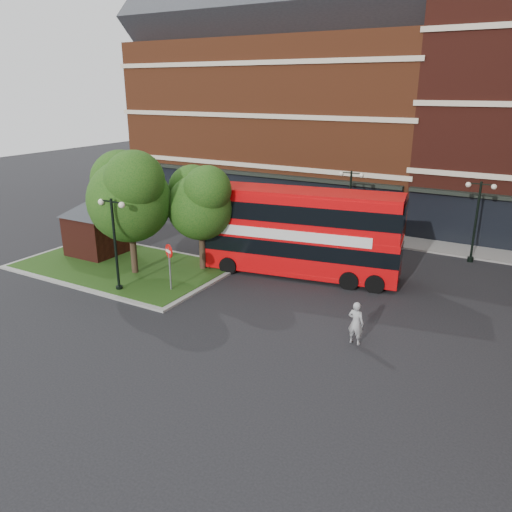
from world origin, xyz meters
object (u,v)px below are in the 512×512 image
Objects in this scene: woman at (356,323)px; car_white at (365,233)px; bus at (299,227)px; car_silver at (315,223)px.

car_white is at bearing -67.25° from woman.
woman is (5.60, -6.30, -1.88)m from bus.
bus is 9.44m from car_silver.
car_silver is 4.26m from car_white.
car_white is (4.17, -0.90, 0.04)m from car_silver.
woman reaches higher than car_silver.
woman is 17.23m from car_silver.
bus is at bearing -157.98° from car_silver.
woman is 0.43× the size of car_white.
woman is 14.78m from car_white.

